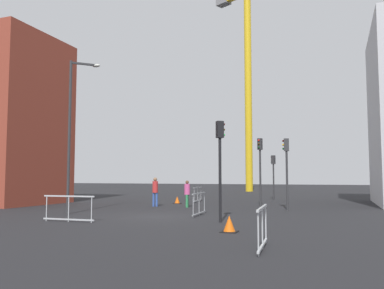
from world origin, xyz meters
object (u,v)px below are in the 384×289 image
(traffic_light_near, at_px, (220,154))
(traffic_cone_orange, at_px, (177,200))
(traffic_light_crosswalk, at_px, (260,161))
(traffic_light_corner, at_px, (273,170))
(pedestrian_walking, at_px, (155,189))
(traffic_cone_by_barrier, at_px, (229,224))
(streetlamp_tall, at_px, (73,124))
(pedestrian_waiting, at_px, (187,192))
(traffic_light_verge, at_px, (287,162))
(construction_crane, at_px, (249,61))

(traffic_light_near, relative_size, traffic_cone_orange, 8.29)
(traffic_cone_orange, bearing_deg, traffic_light_crosswalk, -13.19)
(traffic_light_corner, relative_size, traffic_cone_orange, 7.11)
(traffic_light_near, height_order, pedestrian_walking, traffic_light_near)
(traffic_cone_orange, height_order, traffic_cone_by_barrier, traffic_cone_by_barrier)
(streetlamp_tall, distance_m, pedestrian_waiting, 8.03)
(traffic_light_corner, distance_m, traffic_cone_by_barrier, 19.69)
(streetlamp_tall, distance_m, traffic_light_corner, 17.70)
(traffic_light_near, distance_m, pedestrian_walking, 9.52)
(pedestrian_walking, bearing_deg, traffic_cone_orange, 84.33)
(traffic_light_corner, distance_m, pedestrian_walking, 11.53)
(traffic_cone_by_barrier, bearing_deg, traffic_light_near, 111.66)
(traffic_light_corner, relative_size, traffic_cone_by_barrier, 6.44)
(streetlamp_tall, relative_size, traffic_light_verge, 1.95)
(traffic_light_corner, relative_size, pedestrian_waiting, 2.20)
(traffic_light_near, xyz_separation_m, traffic_light_crosswalk, (0.11, 8.55, 0.02))
(streetlamp_tall, height_order, traffic_light_near, streetlamp_tall)
(pedestrian_walking, height_order, pedestrian_waiting, pedestrian_walking)
(traffic_light_near, bearing_deg, streetlamp_tall, 172.75)
(traffic_light_verge, relative_size, pedestrian_walking, 2.21)
(traffic_light_near, relative_size, pedestrian_walking, 2.30)
(traffic_light_corner, xyz_separation_m, traffic_light_crosswalk, (0.43, -8.27, 0.38))
(pedestrian_waiting, bearing_deg, traffic_light_near, -59.84)
(traffic_light_crosswalk, relative_size, pedestrian_waiting, 2.59)
(traffic_light_crosswalk, bearing_deg, pedestrian_walking, -166.26)
(traffic_light_corner, bearing_deg, traffic_light_crosswalk, -87.03)
(traffic_light_near, bearing_deg, traffic_light_verge, 74.85)
(traffic_light_near, height_order, traffic_light_crosswalk, traffic_light_crosswalk)
(construction_crane, height_order, traffic_light_near, construction_crane)
(traffic_light_crosswalk, distance_m, traffic_cone_orange, 6.70)
(traffic_light_corner, bearing_deg, traffic_light_near, -88.90)
(traffic_light_corner, distance_m, traffic_light_crosswalk, 8.29)
(traffic_light_verge, relative_size, traffic_light_corner, 1.12)
(streetlamp_tall, distance_m, traffic_light_near, 8.28)
(traffic_cone_by_barrier, bearing_deg, traffic_light_verge, 85.22)
(traffic_light_verge, distance_m, traffic_light_near, 7.19)
(construction_crane, xyz_separation_m, traffic_cone_orange, (-0.16, -24.00, -16.36))
(streetlamp_tall, distance_m, traffic_cone_orange, 10.13)
(traffic_light_crosswalk, height_order, pedestrian_walking, traffic_light_crosswalk)
(traffic_light_crosswalk, bearing_deg, traffic_cone_by_barrier, -85.08)
(traffic_light_near, xyz_separation_m, traffic_light_corner, (-0.32, 16.82, -0.36))
(traffic_light_corner, bearing_deg, pedestrian_walking, -120.94)
(pedestrian_walking, height_order, traffic_cone_orange, pedestrian_walking)
(pedestrian_walking, bearing_deg, traffic_light_near, -48.44)
(traffic_light_verge, height_order, traffic_light_corner, traffic_light_verge)
(traffic_light_verge, distance_m, traffic_light_corner, 10.13)
(traffic_light_crosswalk, bearing_deg, traffic_cone_orange, 166.81)
(traffic_light_verge, height_order, traffic_light_crosswalk, traffic_light_crosswalk)
(construction_crane, xyz_separation_m, streetlamp_tall, (-2.27, -32.94, -12.08))
(construction_crane, bearing_deg, traffic_cone_by_barrier, -79.44)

